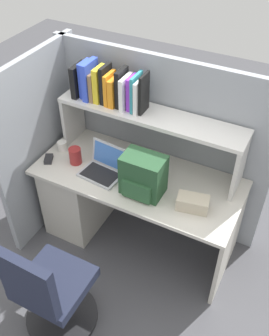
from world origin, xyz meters
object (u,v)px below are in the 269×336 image
at_px(laptop, 104,167).
at_px(snack_canister, 75,156).
at_px(tissue_box, 193,203).
at_px(paper_cup, 62,146).
at_px(office_chair, 51,294).
at_px(backpack, 143,176).
at_px(computer_mouse, 49,159).

bearing_deg(laptop, snack_canister, 179.66).
bearing_deg(tissue_box, paper_cup, 162.61).
distance_m(laptop, office_chair, 0.98).
bearing_deg(snack_canister, backpack, -4.92).
bearing_deg(paper_cup, computer_mouse, -97.17).
height_order(backpack, computer_mouse, backpack).
bearing_deg(backpack, laptop, 171.76).
xyz_separation_m(backpack, paper_cup, (-0.80, 0.14, -0.11)).
relative_size(laptop, computer_mouse, 3.21).
relative_size(paper_cup, office_chair, 0.09).
relative_size(backpack, paper_cup, 3.79).
xyz_separation_m(snack_canister, office_chair, (0.36, -0.90, -0.40)).
xyz_separation_m(computer_mouse, office_chair, (0.56, -0.82, -0.35)).
bearing_deg(laptop, computer_mouse, -170.45).
relative_size(backpack, tissue_box, 1.43).
distance_m(computer_mouse, tissue_box, 1.21).
xyz_separation_m(laptop, office_chair, (0.10, -0.90, -0.39)).
bearing_deg(backpack, computer_mouse, -178.10).
height_order(laptop, backpack, backpack).
bearing_deg(computer_mouse, tissue_box, -26.12).
relative_size(backpack, snack_canister, 2.33).
xyz_separation_m(paper_cup, tissue_box, (1.18, -0.13, 0.01)).
bearing_deg(tissue_box, backpack, 170.12).
bearing_deg(tissue_box, office_chair, -138.08).
height_order(laptop, computer_mouse, laptop).
distance_m(backpack, office_chair, 1.01).
relative_size(laptop, backpack, 1.06).
height_order(backpack, office_chair, backpack).
xyz_separation_m(laptop, computer_mouse, (-0.47, -0.08, -0.03)).
height_order(computer_mouse, paper_cup, paper_cup).
relative_size(paper_cup, tissue_box, 0.38).
xyz_separation_m(tissue_box, office_chair, (-0.64, -0.85, -0.39)).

